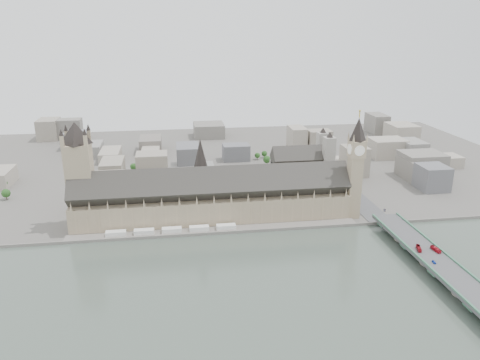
{
  "coord_description": "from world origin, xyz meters",
  "views": [
    {
      "loc": [
        -35.2,
        -403.35,
        181.97
      ],
      "look_at": [
        30.24,
        41.44,
        32.86
      ],
      "focal_mm": 35.0,
      "sensor_mm": 36.0,
      "label": 1
    }
  ],
  "objects": [
    {
      "name": "westminster_bridge",
      "position": [
        162.0,
        -87.5,
        5.12
      ],
      "size": [
        25.0,
        325.0,
        10.25
      ],
      "primitive_type": "cube",
      "color": "#474749",
      "rests_on": "ground"
    },
    {
      "name": "embankment_wall",
      "position": [
        0.0,
        -15.0,
        1.5
      ],
      "size": [
        600.0,
        1.5,
        3.0
      ],
      "primitive_type": "cube",
      "color": "slate",
      "rests_on": "ground"
    },
    {
      "name": "city_skyline_inland",
      "position": [
        0.0,
        245.0,
        19.0
      ],
      "size": [
        720.0,
        360.0,
        38.0
      ],
      "primitive_type": null,
      "color": "gray",
      "rests_on": "ground"
    },
    {
      "name": "palace_of_westminster",
      "position": [
        0.0,
        19.7,
        22.71
      ],
      "size": [
        265.0,
        40.73,
        55.44
      ],
      "color": "gray",
      "rests_on": "ground"
    },
    {
      "name": "westminster_abbey",
      "position": [
        110.92,
        95.0,
        25.08
      ],
      "size": [
        68.0,
        36.0,
        64.0
      ],
      "color": "#A69F96",
      "rests_on": "ground"
    },
    {
      "name": "red_bus_south",
      "position": [
        168.81,
        -92.63,
        11.79
      ],
      "size": [
        3.71,
        11.27,
        3.08
      ],
      "primitive_type": "imported",
      "rotation": [
        0.0,
        0.0,
        0.1
      ],
      "color": "red",
      "rests_on": "westminster_bridge"
    },
    {
      "name": "river_terrace",
      "position": [
        0.0,
        -7.5,
        1.0
      ],
      "size": [
        270.0,
        15.0,
        2.0
      ],
      "primitive_type": "cube",
      "color": "slate",
      "rests_on": "ground"
    },
    {
      "name": "ground",
      "position": [
        0.0,
        0.0,
        0.0
      ],
      "size": [
        900.0,
        900.0,
        0.0
      ],
      "primitive_type": "plane",
      "color": "#595651",
      "rests_on": "ground"
    },
    {
      "name": "park_trees",
      "position": [
        -10.0,
        60.0,
        7.5
      ],
      "size": [
        110.0,
        30.0,
        15.0
      ],
      "primitive_type": null,
      "color": "#284C1B",
      "rests_on": "ground"
    },
    {
      "name": "elizabeth_tower",
      "position": [
        138.0,
        8.0,
        58.09
      ],
      "size": [
        17.0,
        17.0,
        107.5
      ],
      "color": "gray",
      "rests_on": "ground"
    },
    {
      "name": "victoria_tower",
      "position": [
        -122.0,
        26.0,
        55.2
      ],
      "size": [
        30.0,
        30.0,
        100.0
      ],
      "color": "gray",
      "rests_on": "ground"
    },
    {
      "name": "river_thames",
      "position": [
        0.0,
        -165.0,
        0.0
      ],
      "size": [
        600.0,
        600.0,
        0.0
      ],
      "primitive_type": "plane",
      "color": "#3F4A40",
      "rests_on": "ground"
    },
    {
      "name": "red_bus_north",
      "position": [
        156.38,
        -88.98,
        11.78
      ],
      "size": [
        5.84,
        11.21,
        3.05
      ],
      "primitive_type": "imported",
      "rotation": [
        0.0,
        0.0,
        -0.32
      ],
      "color": "#A3121C",
      "rests_on": "westminster_bridge"
    },
    {
      "name": "bridge_parapets",
      "position": [
        162.0,
        -132.0,
        10.82
      ],
      "size": [
        25.0,
        235.0,
        1.15
      ],
      "primitive_type": null,
      "color": "#3F7458",
      "rests_on": "westminster_bridge"
    },
    {
      "name": "car_approach",
      "position": [
        165.57,
        -6.36,
        10.99
      ],
      "size": [
        3.91,
        5.48,
        1.47
      ],
      "primitive_type": "imported",
      "rotation": [
        0.0,
        0.0,
        -0.41
      ],
      "color": "gray",
      "rests_on": "westminster_bridge"
    },
    {
      "name": "terrace_tents",
      "position": [
        -40.0,
        -7.0,
        4.0
      ],
      "size": [
        118.0,
        7.0,
        4.0
      ],
      "color": "white",
      "rests_on": "river_terrace"
    },
    {
      "name": "car_blue",
      "position": [
        156.94,
        -110.94,
        11.07
      ],
      "size": [
        2.42,
        5.0,
        1.64
      ],
      "primitive_type": "imported",
      "rotation": [
        0.0,
        0.0,
        -0.1
      ],
      "color": "#1A3EAA",
      "rests_on": "westminster_bridge"
    },
    {
      "name": "car_silver",
      "position": [
        168.87,
        -91.45,
        11.06
      ],
      "size": [
        2.42,
        5.09,
        1.61
      ],
      "primitive_type": "imported",
      "rotation": [
        0.0,
        0.0,
        0.15
      ],
      "color": "gray",
      "rests_on": "westminster_bridge"
    },
    {
      "name": "central_tower",
      "position": [
        -10.0,
        26.0,
        57.92
      ],
      "size": [
        13.0,
        13.0,
        48.0
      ],
      "color": "tan",
      "rests_on": "ground"
    }
  ]
}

